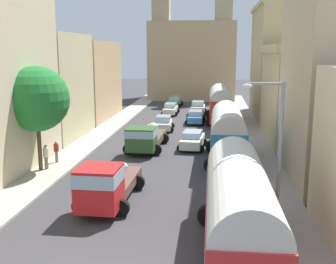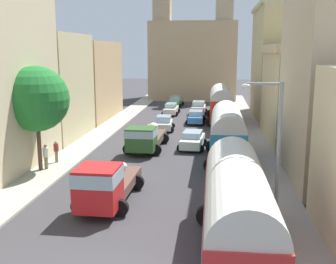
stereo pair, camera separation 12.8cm
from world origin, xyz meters
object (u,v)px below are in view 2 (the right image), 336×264
object	(u,v)px
cargo_truck_0	(105,183)
pedestrian_1	(56,151)
parked_bus_1	(227,132)
parked_bus_2	(221,102)
car_1	(171,109)
car_5	(199,108)
cargo_truck_1	(145,137)
car_4	(196,117)
car_3	(193,140)
parked_bus_0	(237,207)
car_0	(164,123)
streetlamp_near	(273,147)
pedestrian_0	(46,156)
car_2	(176,101)

from	to	relation	value
cargo_truck_0	pedestrian_1	bearing A→B (deg)	126.31
parked_bus_1	parked_bus_2	distance (m)	17.12
car_1	car_5	size ratio (longest dim) A/B	1.05
cargo_truck_1	car_4	size ratio (longest dim) A/B	1.73
car_4	car_5	distance (m)	6.53
car_1	car_3	distance (m)	18.32
parked_bus_0	parked_bus_1	bearing A→B (deg)	90.09
car_0	streetlamp_near	bearing A→B (deg)	-72.05
car_1	pedestrian_0	distance (m)	26.21
cargo_truck_0	parked_bus_1	bearing A→B (deg)	56.39
pedestrian_1	car_1	bearing A→B (deg)	76.47
parked_bus_1	streetlamp_near	bearing A→B (deg)	-82.60
parked_bus_2	car_0	distance (m)	8.27
pedestrian_0	pedestrian_1	xyz separation A→B (m)	(0.07, 1.67, -0.06)
car_2	streetlamp_near	world-z (taller)	streetlamp_near
parked_bus_1	streetlamp_near	size ratio (longest dim) A/B	1.29
car_5	pedestrian_0	world-z (taller)	pedestrian_0
parked_bus_0	pedestrian_0	xyz separation A→B (m)	(-12.29, 10.81, -1.13)
car_4	streetlamp_near	xyz separation A→B (m)	(4.62, -28.27, 3.34)
car_3	parked_bus_1	bearing A→B (deg)	-55.38
cargo_truck_1	parked_bus_1	bearing A→B (deg)	-21.60
parked_bus_0	cargo_truck_0	xyz separation A→B (m)	(-6.52, 4.71, -0.84)
parked_bus_0	car_3	distance (m)	18.68
parked_bus_2	car_1	world-z (taller)	parked_bus_2
pedestrian_0	car_4	bearing A→B (deg)	64.82
car_1	car_3	world-z (taller)	car_3
cargo_truck_0	parked_bus_0	bearing A→B (deg)	-35.88
cargo_truck_1	pedestrian_1	size ratio (longest dim) A/B	4.14
parked_bus_2	cargo_truck_0	xyz separation A→B (m)	(-6.20, -26.89, -0.92)
parked_bus_2	streetlamp_near	bearing A→B (deg)	-86.33
cargo_truck_0	pedestrian_1	distance (m)	9.65
parked_bus_1	pedestrian_1	xyz separation A→B (m)	(-12.20, -2.00, -1.27)
car_1	parked_bus_1	bearing A→B (deg)	-73.57
cargo_truck_1	car_4	world-z (taller)	cargo_truck_1
cargo_truck_0	car_0	size ratio (longest dim) A/B	1.78
pedestrian_0	parked_bus_0	bearing A→B (deg)	-41.33
cargo_truck_0	car_1	size ratio (longest dim) A/B	1.59
car_5	pedestrian_0	size ratio (longest dim) A/B	2.22
parked_bus_0	parked_bus_2	world-z (taller)	parked_bus_2
cargo_truck_1	car_4	xyz separation A→B (m)	(3.46, 13.42, -0.43)
parked_bus_1	parked_bus_2	bearing A→B (deg)	90.98
parked_bus_0	parked_bus_1	world-z (taller)	parked_bus_1
pedestrian_0	cargo_truck_0	bearing A→B (deg)	-46.54
cargo_truck_0	car_2	world-z (taller)	cargo_truck_0
cargo_truck_0	car_0	xyz separation A→B (m)	(0.42, 21.17, -0.57)
car_5	car_4	bearing A→B (deg)	-90.18
pedestrian_1	parked_bus_0	bearing A→B (deg)	-45.60
parked_bus_2	car_5	bearing A→B (deg)	116.67
cargo_truck_1	streetlamp_near	distance (m)	17.15
parked_bus_0	car_0	world-z (taller)	parked_bus_0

